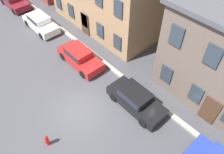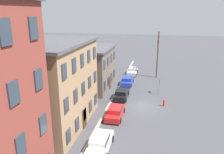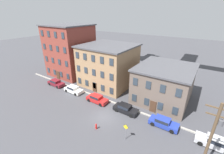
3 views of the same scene
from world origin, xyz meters
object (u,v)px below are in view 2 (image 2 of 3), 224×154
(caution_sign, at_px, (159,84))
(fire_hydrant, at_px, (164,103))
(car_red, at_px, (115,112))
(car_blue, at_px, (127,80))
(utility_pole, at_px, (158,52))
(car_black, at_px, (122,94))
(car_silver, at_px, (132,71))
(car_white, at_px, (100,143))

(caution_sign, relative_size, fire_hydrant, 2.73)
(car_red, relative_size, fire_hydrant, 4.58)
(car_blue, xyz_separation_m, utility_pole, (5.61, -5.07, 4.33))
(caution_sign, bearing_deg, car_black, 119.26)
(car_blue, xyz_separation_m, car_silver, (6.75, -0.12, 0.00))
(car_silver, height_order, caution_sign, caution_sign)
(car_red, bearing_deg, car_silver, 0.63)
(car_black, distance_m, caution_sign, 6.42)
(car_silver, xyz_separation_m, utility_pole, (-1.14, -4.94, 4.33))
(car_silver, xyz_separation_m, caution_sign, (-10.34, -5.49, 0.97))
(car_black, bearing_deg, car_silver, -0.20)
(car_white, relative_size, car_red, 1.00)
(car_white, xyz_separation_m, caution_sign, (16.19, -5.39, 0.97))
(car_red, xyz_separation_m, caution_sign, (9.39, -5.27, 0.97))
(utility_pole, bearing_deg, fire_hydrant, -174.88)
(caution_sign, distance_m, utility_pole, 9.81)
(car_black, xyz_separation_m, caution_sign, (3.10, -5.53, 0.97))
(caution_sign, distance_m, fire_hydrant, 4.89)
(caution_sign, bearing_deg, fire_hydrant, -171.52)
(car_black, relative_size, fire_hydrant, 4.58)
(car_white, xyz_separation_m, car_silver, (26.53, 0.09, 0.00))
(car_black, bearing_deg, fire_hydrant, -104.20)
(car_black, bearing_deg, car_white, -179.38)
(car_blue, distance_m, car_silver, 6.75)
(car_blue, distance_m, utility_pole, 8.71)
(caution_sign, height_order, fire_hydrant, caution_sign)
(car_black, xyz_separation_m, fire_hydrant, (-1.58, -6.23, -0.27))
(car_red, xyz_separation_m, car_blue, (12.97, 0.34, 0.00))
(car_blue, distance_m, fire_hydrant, 10.40)
(car_silver, distance_m, caution_sign, 11.74)
(car_white, distance_m, car_blue, 19.77)
(car_red, distance_m, car_silver, 19.72)
(fire_hydrant, bearing_deg, caution_sign, 8.48)
(car_blue, distance_m, caution_sign, 6.73)
(car_blue, height_order, fire_hydrant, car_blue)
(car_white, xyz_separation_m, car_blue, (19.77, 0.22, 0.00))
(car_silver, height_order, utility_pole, utility_pole)
(car_red, relative_size, car_black, 1.00)
(car_black, height_order, caution_sign, caution_sign)
(utility_pole, xyz_separation_m, fire_hydrant, (-13.87, -1.24, -4.60))
(caution_sign, bearing_deg, car_white, 161.57)
(car_white, bearing_deg, car_red, -1.04)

